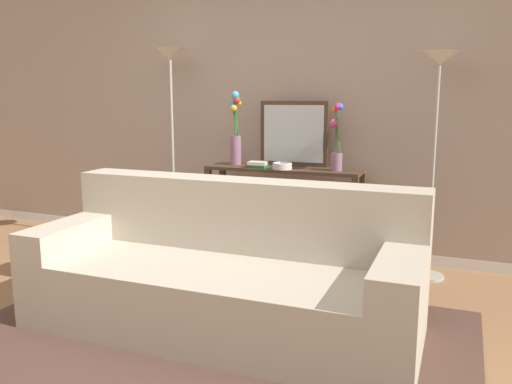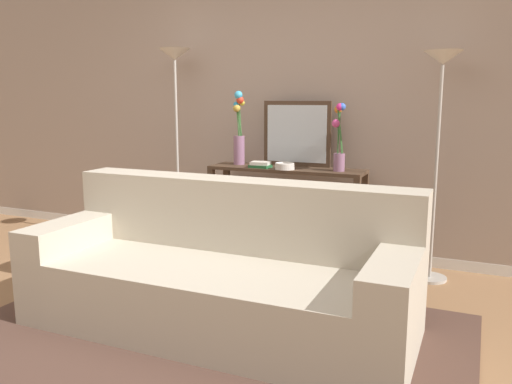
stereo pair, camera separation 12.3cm
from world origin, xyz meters
The scene contains 13 objects.
ground_plane centered at (0.00, 0.00, -0.01)m, with size 16.00×16.00×0.02m, color #936B47.
back_wall centered at (0.00, 2.28, 1.35)m, with size 12.00×0.15×2.70m.
area_rug centered at (0.36, 0.35, 0.01)m, with size 2.95×1.88×0.01m.
couch centered at (0.36, 0.51, 0.31)m, with size 2.34×0.93×0.88m.
console_table centered at (0.24, 1.92, 0.56)m, with size 1.34×0.35×0.81m.
floor_lamp_left centered at (-0.83, 1.90, 1.44)m, with size 0.28×0.28×1.83m.
floor_lamp_right centered at (1.45, 1.90, 1.36)m, with size 0.28×0.28×1.73m.
wall_mirror centered at (0.28, 2.06, 1.09)m, with size 0.60×0.02×0.56m.
vase_tall_flowers centered at (-0.22, 1.95, 1.07)m, with size 0.11×0.12×0.64m.
vase_short_flowers centered at (0.70, 1.89, 1.06)m, with size 0.11×0.12×0.54m.
fruit_bowl centered at (0.27, 1.82, 0.84)m, with size 0.16×0.16×0.05m.
book_stack centered at (0.04, 1.83, 0.83)m, with size 0.18×0.13×0.05m.
book_row_under_console centered at (-0.11, 1.92, 0.06)m, with size 0.39×0.18×0.13m.
Camera 2 is at (1.78, -2.18, 1.39)m, focal length 36.55 mm.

